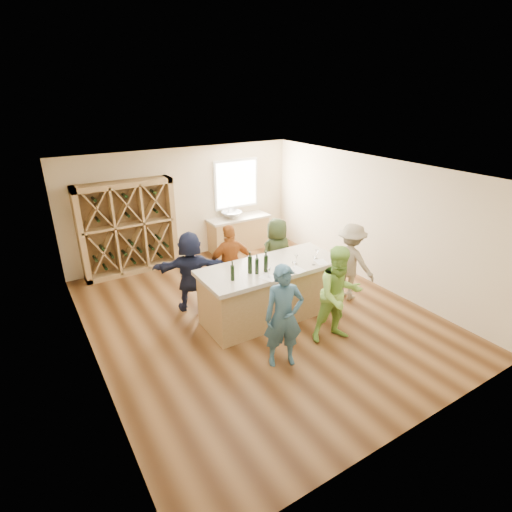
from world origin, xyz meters
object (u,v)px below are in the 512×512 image
person_far_right (277,254)px  tasting_counter_base (271,293)px  wine_rack (128,228)px  wine_bottle_e (266,264)px  person_server (350,262)px  sink (232,215)px  person_far_mid (231,264)px  person_near_left (284,317)px  person_near_right (339,295)px  wine_bottle_a (232,273)px  wine_bottle_c (250,265)px  wine_bottle_d (257,266)px  person_far_left (191,271)px

person_far_right → tasting_counter_base: bearing=50.6°
wine_rack → wine_bottle_e: (1.46, -3.63, 0.14)m
person_server → wine_rack: bearing=26.3°
wine_bottle_e → person_far_right: bearing=47.8°
sink → person_far_mid: size_ratio=0.33×
person_near_left → person_far_right: bearing=78.6°
person_near_right → person_server: size_ratio=1.07×
tasting_counter_base → wine_bottle_a: size_ratio=9.41×
person_far_mid → wine_bottle_e: bearing=102.5°
person_near_right → person_far_mid: size_ratio=1.06×
wine_bottle_a → person_far_mid: 1.32m
wine_bottle_a → wine_bottle_e: 0.67m
wine_bottle_e → person_far_mid: size_ratio=0.19×
wine_bottle_c → person_far_right: person_far_right is taller
sink → person_near_right: size_ratio=0.31×
sink → person_server: 3.71m
wine_bottle_e → person_far_mid: 1.21m
wine_rack → wine_bottle_c: (1.19, -3.54, 0.14)m
wine_bottle_e → person_near_right: bearing=-53.4°
person_near_left → sink: bearing=91.5°
wine_rack → person_near_right: (2.25, -4.70, -0.23)m
person_far_mid → sink: bearing=-112.1°
wine_bottle_c → wine_bottle_d: bearing=-41.5°
wine_bottle_c → wine_bottle_d: size_ratio=1.14×
wine_rack → person_far_left: bearing=-77.3°
wine_bottle_e → person_far_left: bearing=126.3°
wine_bottle_a → wine_bottle_d: bearing=0.7°
wine_bottle_a → wine_bottle_d: size_ratio=0.96×
wine_bottle_d → person_near_left: (-0.22, -1.13, -0.37)m
tasting_counter_base → person_near_left: person_near_left is taller
wine_bottle_d → wine_bottle_a: bearing=-179.3°
sink → person_near_left: bearing=-109.3°
sink → wine_bottle_a: wine_bottle_a is taller
wine_bottle_a → wine_bottle_d: wine_bottle_d is taller
person_far_mid → person_near_left: bearing=89.7°
wine_bottle_d → person_far_mid: person_far_mid is taller
tasting_counter_base → wine_bottle_a: 1.17m
tasting_counter_base → person_far_mid: size_ratio=1.57×
tasting_counter_base → person_far_right: size_ratio=1.63×
person_far_mid → person_far_right: 1.11m
sink → wine_bottle_c: size_ratio=1.66×
wine_bottle_e → person_server: 2.09m
sink → person_far_mid: (-1.35, -2.43, -0.19)m
wine_rack → person_far_right: wine_rack is taller
wine_bottle_d → person_far_left: (-0.74, 1.24, -0.41)m
tasting_counter_base → sink: bearing=73.4°
wine_rack → wine_bottle_e: size_ratio=6.99×
wine_bottle_c → person_near_right: person_near_right is taller
tasting_counter_base → person_far_mid: person_far_mid is taller
wine_rack → wine_bottle_d: wine_rack is taller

